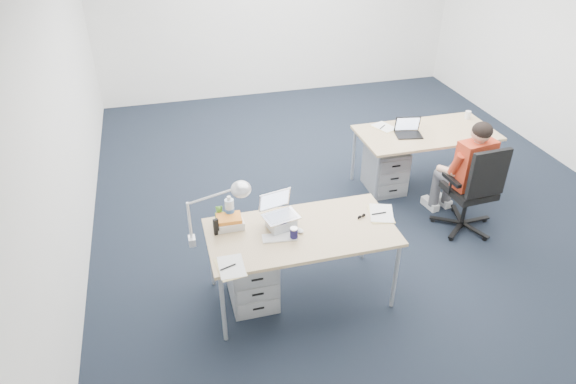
{
  "coord_description": "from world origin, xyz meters",
  "views": [
    {
      "loc": [
        -2.11,
        -4.88,
        3.33
      ],
      "look_at": [
        -1.09,
        -1.08,
        0.85
      ],
      "focal_mm": 32.0,
      "sensor_mm": 36.0,
      "label": 1
    }
  ],
  "objects_px": {
    "drawer_pedestal_far": "(385,169)",
    "silver_laptop": "(281,213)",
    "bear_figurine": "(219,213)",
    "cordless_phone": "(216,227)",
    "drawer_pedestal_near": "(252,275)",
    "water_bottle": "(230,209)",
    "desk_far": "(426,135)",
    "sunglasses": "(362,216)",
    "far_cup": "(468,115)",
    "dark_laptop": "(410,127)",
    "book_stack": "(230,222)",
    "seated_person": "(463,171)",
    "office_chair": "(468,205)",
    "wireless_keyboard": "(279,237)",
    "desk_lamp": "(210,213)",
    "can_koozie": "(294,233)",
    "desk_near": "(301,235)",
    "headphones": "(282,217)",
    "computer_mouse": "(300,231)"
  },
  "relations": [
    {
      "from": "desk_lamp",
      "to": "far_cup",
      "type": "bearing_deg",
      "value": 2.44
    },
    {
      "from": "wireless_keyboard",
      "to": "cordless_phone",
      "type": "height_order",
      "value": "cordless_phone"
    },
    {
      "from": "desk_near",
      "to": "drawer_pedestal_far",
      "type": "bearing_deg",
      "value": 45.52
    },
    {
      "from": "desk_far",
      "to": "seated_person",
      "type": "distance_m",
      "value": 0.78
    },
    {
      "from": "far_cup",
      "to": "silver_laptop",
      "type": "bearing_deg",
      "value": -149.97
    },
    {
      "from": "drawer_pedestal_near",
      "to": "can_koozie",
      "type": "relative_size",
      "value": 5.16
    },
    {
      "from": "desk_near",
      "to": "wireless_keyboard",
      "type": "bearing_deg",
      "value": -166.16
    },
    {
      "from": "office_chair",
      "to": "silver_laptop",
      "type": "bearing_deg",
      "value": -171.44
    },
    {
      "from": "far_cup",
      "to": "desk_far",
      "type": "bearing_deg",
      "value": -162.08
    },
    {
      "from": "desk_near",
      "to": "computer_mouse",
      "type": "bearing_deg",
      "value": -147.84
    },
    {
      "from": "bear_figurine",
      "to": "far_cup",
      "type": "xyz_separation_m",
      "value": [
        3.27,
        1.37,
        -0.03
      ]
    },
    {
      "from": "cordless_phone",
      "to": "sunglasses",
      "type": "xyz_separation_m",
      "value": [
        1.27,
        -0.09,
        -0.07
      ]
    },
    {
      "from": "drawer_pedestal_near",
      "to": "silver_laptop",
      "type": "relative_size",
      "value": 1.81
    },
    {
      "from": "headphones",
      "to": "can_koozie",
      "type": "xyz_separation_m",
      "value": [
        0.03,
        -0.29,
        0.04
      ]
    },
    {
      "from": "sunglasses",
      "to": "far_cup",
      "type": "height_order",
      "value": "far_cup"
    },
    {
      "from": "drawer_pedestal_far",
      "to": "seated_person",
      "type": "bearing_deg",
      "value": -59.45
    },
    {
      "from": "office_chair",
      "to": "headphones",
      "type": "xyz_separation_m",
      "value": [
        -2.13,
        -0.33,
        0.45
      ]
    },
    {
      "from": "seated_person",
      "to": "desk_lamp",
      "type": "xyz_separation_m",
      "value": [
        -2.74,
        -0.65,
        0.38
      ]
    },
    {
      "from": "drawer_pedestal_near",
      "to": "headphones",
      "type": "distance_m",
      "value": 0.59
    },
    {
      "from": "desk_near",
      "to": "dark_laptop",
      "type": "relative_size",
      "value": 5.5
    },
    {
      "from": "desk_far",
      "to": "cordless_phone",
      "type": "bearing_deg",
      "value": -153.19
    },
    {
      "from": "can_koozie",
      "to": "sunglasses",
      "type": "bearing_deg",
      "value": 11.84
    },
    {
      "from": "water_bottle",
      "to": "far_cup",
      "type": "bearing_deg",
      "value": 23.85
    },
    {
      "from": "drawer_pedestal_far",
      "to": "silver_laptop",
      "type": "xyz_separation_m",
      "value": [
        -1.66,
        -1.44,
        0.61
      ]
    },
    {
      "from": "bear_figurine",
      "to": "book_stack",
      "type": "height_order",
      "value": "bear_figurine"
    },
    {
      "from": "desk_far",
      "to": "cordless_phone",
      "type": "distance_m",
      "value": 2.99
    },
    {
      "from": "cordless_phone",
      "to": "desk_lamp",
      "type": "distance_m",
      "value": 0.22
    },
    {
      "from": "seated_person",
      "to": "cordless_phone",
      "type": "height_order",
      "value": "seated_person"
    },
    {
      "from": "desk_near",
      "to": "book_stack",
      "type": "bearing_deg",
      "value": 159.56
    },
    {
      "from": "seated_person",
      "to": "bear_figurine",
      "type": "distance_m",
      "value": 2.67
    },
    {
      "from": "desk_far",
      "to": "book_stack",
      "type": "xyz_separation_m",
      "value": [
        -2.54,
        -1.27,
        0.1
      ]
    },
    {
      "from": "desk_lamp",
      "to": "desk_far",
      "type": "bearing_deg",
      "value": 4.25
    },
    {
      "from": "drawer_pedestal_near",
      "to": "water_bottle",
      "type": "relative_size",
      "value": 2.13
    },
    {
      "from": "cordless_phone",
      "to": "dark_laptop",
      "type": "bearing_deg",
      "value": 4.72
    },
    {
      "from": "seated_person",
      "to": "wireless_keyboard",
      "type": "bearing_deg",
      "value": -169.63
    },
    {
      "from": "office_chair",
      "to": "wireless_keyboard",
      "type": "bearing_deg",
      "value": -168.2
    },
    {
      "from": "drawer_pedestal_near",
      "to": "book_stack",
      "type": "height_order",
      "value": "book_stack"
    },
    {
      "from": "bear_figurine",
      "to": "cordless_phone",
      "type": "xyz_separation_m",
      "value": [
        -0.06,
        -0.19,
        0.0
      ]
    },
    {
      "from": "drawer_pedestal_far",
      "to": "dark_laptop",
      "type": "xyz_separation_m",
      "value": [
        0.2,
        -0.09,
        0.56
      ]
    },
    {
      "from": "seated_person",
      "to": "computer_mouse",
      "type": "bearing_deg",
      "value": -168.96
    },
    {
      "from": "computer_mouse",
      "to": "desk_lamp",
      "type": "relative_size",
      "value": 0.16
    },
    {
      "from": "desk_far",
      "to": "sunglasses",
      "type": "distance_m",
      "value": 2.0
    },
    {
      "from": "drawer_pedestal_near",
      "to": "dark_laptop",
      "type": "distance_m",
      "value": 2.61
    },
    {
      "from": "silver_laptop",
      "to": "cordless_phone",
      "type": "distance_m",
      "value": 0.55
    },
    {
      "from": "computer_mouse",
      "to": "water_bottle",
      "type": "bearing_deg",
      "value": 127.52
    },
    {
      "from": "office_chair",
      "to": "book_stack",
      "type": "distance_m",
      "value": 2.65
    },
    {
      "from": "seated_person",
      "to": "sunglasses",
      "type": "height_order",
      "value": "seated_person"
    },
    {
      "from": "drawer_pedestal_near",
      "to": "water_bottle",
      "type": "xyz_separation_m",
      "value": [
        -0.13,
        0.22,
        0.58
      ]
    },
    {
      "from": "book_stack",
      "to": "cordless_phone",
      "type": "distance_m",
      "value": 0.15
    },
    {
      "from": "seated_person",
      "to": "cordless_phone",
      "type": "bearing_deg",
      "value": -176.74
    }
  ]
}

